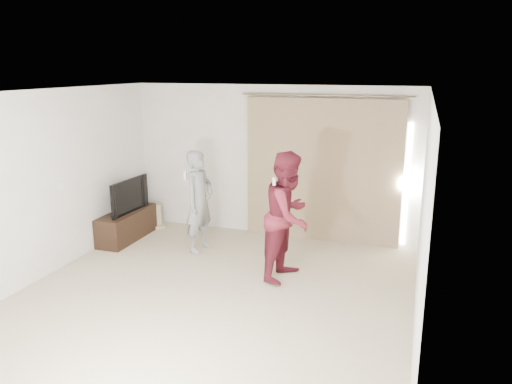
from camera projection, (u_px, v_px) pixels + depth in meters
floor at (210, 299)px, 6.40m from camera, size 5.50×5.50×0.00m
wall_back at (272, 161)px, 8.61m from camera, size 5.00×0.04×2.60m
wall_left at (40, 186)px, 6.84m from camera, size 0.04×5.50×2.60m
ceiling at (205, 93)px, 5.76m from camera, size 5.00×5.50×0.01m
curtain at (323, 171)px, 8.29m from camera, size 2.80×0.11×2.46m
tv_console at (127, 225)px, 8.56m from camera, size 0.44×1.27×0.49m
tv at (125, 195)px, 8.43m from camera, size 0.17×1.00×0.57m
scratching_post at (157, 218)px, 9.20m from camera, size 0.33×0.33×0.44m
person_man at (199, 201)px, 7.91m from camera, size 0.49×0.65×1.63m
person_woman at (289, 216)px, 6.85m from camera, size 0.84×0.99×1.80m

